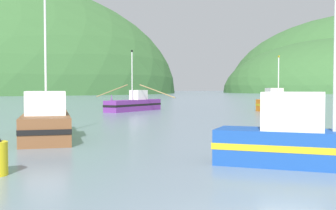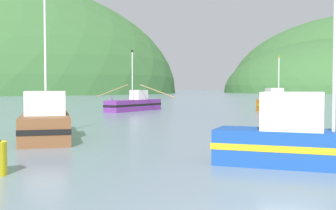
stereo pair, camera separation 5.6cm
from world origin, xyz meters
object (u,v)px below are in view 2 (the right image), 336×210
object	(u,v)px
fishing_boat_brown	(46,122)
fishing_boat_purple	(134,104)
fishing_boat_orange	(276,105)
fishing_boat_blue	(326,143)

from	to	relation	value
fishing_boat_brown	fishing_boat_purple	bearing A→B (deg)	-20.77
fishing_boat_orange	fishing_boat_blue	size ratio (longest dim) A/B	0.86
fishing_boat_orange	fishing_boat_blue	bearing A→B (deg)	-20.65
fishing_boat_brown	fishing_boat_orange	distance (m)	29.56
fishing_boat_brown	fishing_boat_purple	xyz separation A→B (m)	(6.20, 25.98, -0.08)
fishing_boat_purple	fishing_boat_brown	bearing A→B (deg)	25.32
fishing_boat_orange	fishing_boat_blue	world-z (taller)	fishing_boat_blue
fishing_boat_purple	fishing_boat_blue	xyz separation A→B (m)	(4.63, -36.39, 0.07)
fishing_boat_purple	fishing_boat_blue	distance (m)	36.68
fishing_boat_orange	fishing_boat_blue	distance (m)	32.68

